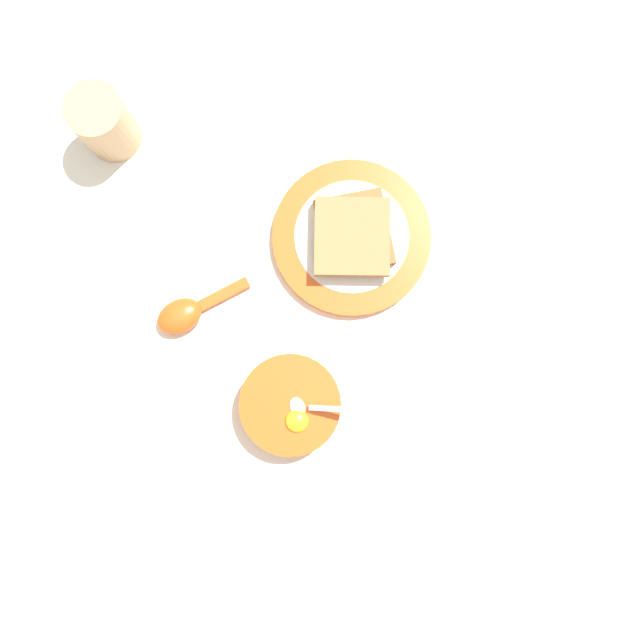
% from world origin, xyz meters
% --- Properties ---
extents(ground_plane, '(3.00, 3.00, 0.00)m').
position_xyz_m(ground_plane, '(0.00, 0.00, 0.00)').
color(ground_plane, silver).
extents(egg_bowl, '(0.13, 0.14, 0.07)m').
position_xyz_m(egg_bowl, '(0.23, -0.00, 0.02)').
color(egg_bowl, '#DB5119').
rests_on(egg_bowl, ground_plane).
extents(toast_plate, '(0.22, 0.22, 0.02)m').
position_xyz_m(toast_plate, '(0.05, 0.17, 0.01)').
color(toast_plate, '#DB5119').
rests_on(toast_plate, ground_plane).
extents(toast_sandwich, '(0.14, 0.14, 0.03)m').
position_xyz_m(toast_sandwich, '(0.05, 0.17, 0.03)').
color(toast_sandwich, brown).
rests_on(toast_sandwich, toast_plate).
extents(soup_spoon, '(0.05, 0.14, 0.03)m').
position_xyz_m(soup_spoon, '(0.05, -0.08, 0.01)').
color(soup_spoon, '#DB5119').
rests_on(soup_spoon, ground_plane).
extents(drinking_cup, '(0.08, 0.08, 0.09)m').
position_xyz_m(drinking_cup, '(-0.22, -0.08, 0.05)').
color(drinking_cup, tan).
rests_on(drinking_cup, ground_plane).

